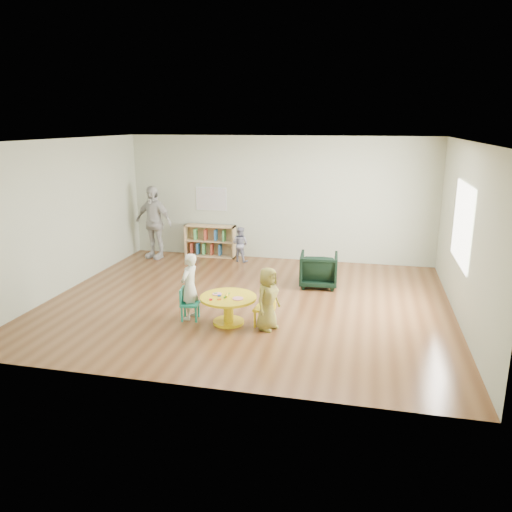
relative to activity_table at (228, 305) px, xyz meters
The scene contains 11 objects.
room 1.88m from the activity_table, 85.61° to the left, with size 7.10×7.00×2.80m.
activity_table is the anchor object (origin of this frame).
kid_chair_left 0.68m from the activity_table, behind, with size 0.32×0.32×0.53m.
kid_chair_right 0.62m from the activity_table, ahead, with size 0.33×0.33×0.56m.
bookshelf 4.17m from the activity_table, 111.81° to the left, with size 1.20×0.30×0.75m.
alphabet_poster 4.40m from the activity_table, 111.02° to the left, with size 0.74×0.01×0.54m.
armchair 2.48m from the activity_table, 61.21° to the left, with size 0.70×0.72×0.66m, color black.
child_left 0.70m from the activity_table, behind, with size 0.40×0.26×1.08m, color silver.
child_right 0.68m from the activity_table, ahead, with size 0.48×0.31×0.98m, color #CFCB17.
toddler 3.64m from the activity_table, 101.60° to the left, with size 0.39×0.30×0.80m, color #1B1F45.
adult_caretaker 4.45m from the activity_table, 128.83° to the left, with size 0.99×0.41×1.69m, color beige.
Camera 1 is at (1.99, -8.10, 3.09)m, focal length 35.00 mm.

